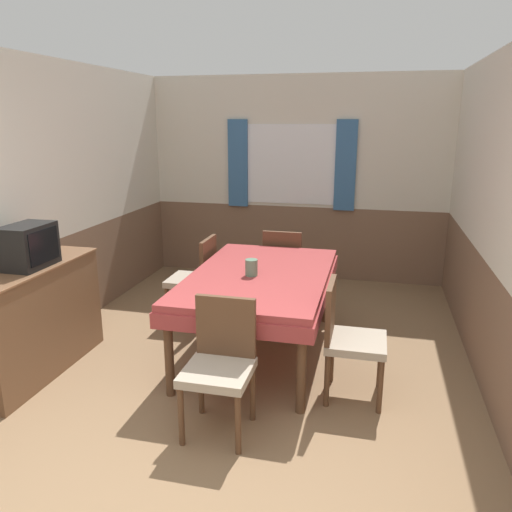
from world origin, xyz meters
name	(u,v)px	position (x,y,z in m)	size (l,w,h in m)	color
wall_back	(296,179)	(0.00, 4.57, 1.31)	(4.21, 0.10, 2.60)	silver
wall_left	(57,201)	(-1.93, 2.27, 1.30)	(0.05, 4.95, 2.60)	silver
wall_right	(495,220)	(1.93, 2.27, 1.30)	(0.05, 4.95, 2.60)	silver
dining_table	(260,284)	(0.07, 2.19, 0.66)	(1.20, 1.93, 0.76)	#9E3838
chair_left_far	(197,276)	(-0.73, 2.74, 0.50)	(0.44, 0.44, 0.90)	brown
chair_head_near	(220,361)	(0.07, 1.02, 0.50)	(0.44, 0.44, 0.90)	brown
chair_right_near	(347,335)	(0.87, 1.63, 0.50)	(0.44, 0.44, 0.90)	brown
chair_head_window	(284,265)	(0.07, 3.36, 0.50)	(0.44, 0.44, 0.90)	brown
sideboard	(32,319)	(-1.67, 1.41, 0.47)	(0.46, 1.36, 0.92)	brown
tv	(28,246)	(-1.63, 1.42, 1.09)	(0.29, 0.42, 0.34)	black
vase	(251,267)	(0.02, 2.10, 0.83)	(0.11, 0.11, 0.14)	slate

